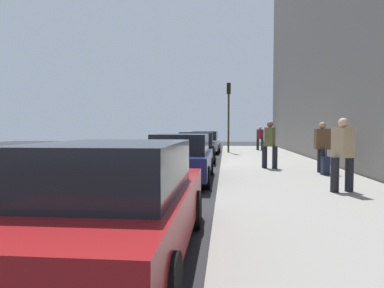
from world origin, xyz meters
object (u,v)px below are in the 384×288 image
Objects in this scene: parked_car_silver at (206,142)px; rolling_suitcase at (325,166)px; pedestrian_brown_coat at (322,146)px; parked_car_red at (118,202)px; pedestrian_burgundy_coat at (260,137)px; pedestrian_tan_coat at (343,153)px; pedestrian_olive_coat at (270,143)px; parked_car_black at (197,147)px; parked_car_navy at (182,158)px; traffic_light_pole at (229,106)px.

parked_car_silver reaches higher than rolling_suitcase.
rolling_suitcase is (-0.44, 0.01, -0.63)m from pedestrian_brown_coat.
pedestrian_burgundy_coat is at bearing -10.65° from parked_car_red.
pedestrian_tan_coat reaches higher than pedestrian_burgundy_coat.
pedestrian_olive_coat is (9.10, -3.06, 0.36)m from parked_car_red.
parked_car_black is 2.68× the size of pedestrian_tan_coat.
pedestrian_tan_coat reaches higher than parked_car_navy.
pedestrian_olive_coat reaches higher than rolling_suitcase.
pedestrian_burgundy_coat is 11.28m from pedestrian_olive_coat.
parked_car_red is 2.51× the size of pedestrian_olive_coat.
rolling_suitcase is at bearing -9.03° from pedestrian_tan_coat.
parked_car_black reaches higher than rolling_suitcase.
pedestrian_brown_coat is 0.77m from rolling_suitcase.
parked_car_black is 7.23m from pedestrian_brown_coat.
traffic_light_pole is (8.62, 1.51, 2.04)m from pedestrian_olive_coat.
parked_car_navy is 1.01× the size of traffic_light_pole.
parked_car_silver is 12.61m from rolling_suitcase.
parked_car_silver is 2.41× the size of pedestrian_tan_coat.
pedestrian_burgundy_coat reaches higher than parked_car_red.
parked_car_red is 17.95m from traffic_light_pole.
parked_car_red and parked_car_black have the same top height.
parked_car_red is at bearing 147.81° from rolling_suitcase.
parked_car_navy is at bearing 100.21° from rolling_suitcase.
parked_car_black is at bearing 25.60° from pedestrian_tan_coat.
parked_car_black is 8.13m from pedestrian_burgundy_coat.
parked_car_black is 2.79× the size of pedestrian_burgundy_coat.
pedestrian_burgundy_coat is at bearing 1.18° from pedestrian_tan_coat.
pedestrian_tan_coat is at bearing -178.82° from pedestrian_burgundy_coat.
pedestrian_brown_coat is at bearing -30.76° from parked_car_red.
pedestrian_brown_coat is at bearing -74.68° from parked_car_navy.
parked_car_navy is 6.70m from parked_car_black.
parked_car_navy is 4.67× the size of rolling_suitcase.
parked_car_silver is at bearing 22.42° from pedestrian_brown_coat.
parked_car_black is at bearing 178.90° from parked_car_silver.
rolling_suitcase is (7.38, -4.65, -0.30)m from parked_car_red.
traffic_light_pole is at bearing 11.03° from pedestrian_tan_coat.
pedestrian_olive_coat is 2.43m from rolling_suitcase.
parked_car_black is at bearing 151.00° from pedestrian_burgundy_coat.
pedestrian_brown_coat reaches higher than parked_car_black.
traffic_light_pole is (11.19, -1.58, 2.40)m from parked_car_navy.
rolling_suitcase is (-10.34, -3.10, -2.70)m from traffic_light_pole.
traffic_light_pole is at bearing -8.02° from parked_car_navy.
pedestrian_brown_coat is 0.97× the size of pedestrian_olive_coat.
parked_car_silver is 2.52× the size of pedestrian_burgundy_coat.
parked_car_silver is 12.21m from pedestrian_brown_coat.
pedestrian_brown_coat is at bearing -128.66° from pedestrian_olive_coat.
pedestrian_burgundy_coat is (7.11, -3.94, 0.30)m from parked_car_black.
parked_car_red is at bearing 149.24° from pedestrian_brown_coat.
parked_car_navy is at bearing -179.28° from parked_car_black.
pedestrian_burgundy_coat is at bearing -29.00° from parked_car_black.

